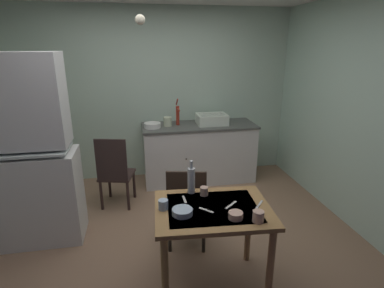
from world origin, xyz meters
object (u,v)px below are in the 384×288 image
(hand_pump, at_px, (178,114))
(dining_table, at_px, (213,221))
(serving_bowl_wide, at_px, (236,215))
(sink_basin, at_px, (212,119))
(glass_bottle, at_px, (191,180))
(hutch_cabinet, at_px, (19,160))
(mug_dark, at_px, (163,205))
(chair_far_side, at_px, (187,205))
(mixing_bowl_counter, at_px, (152,125))
(chair_by_counter, at_px, (115,172))

(hand_pump, relative_size, dining_table, 0.40)
(hand_pump, xyz_separation_m, serving_bowl_wide, (0.09, -2.43, -0.25))
(serving_bowl_wide, bearing_deg, hand_pump, 92.18)
(sink_basin, relative_size, glass_bottle, 1.47)
(hutch_cabinet, height_order, glass_bottle, hutch_cabinet)
(hand_pump, bearing_deg, serving_bowl_wide, -87.82)
(mug_dark, bearing_deg, sink_basin, 66.64)
(hand_pump, distance_m, chair_far_side, 1.76)
(dining_table, bearing_deg, mixing_bowl_counter, 99.16)
(dining_table, distance_m, mug_dark, 0.43)
(dining_table, bearing_deg, chair_far_side, 101.02)
(hand_pump, height_order, chair_far_side, hand_pump)
(serving_bowl_wide, distance_m, mug_dark, 0.57)
(chair_by_counter, xyz_separation_m, serving_bowl_wide, (0.99, -1.75, 0.31))
(dining_table, bearing_deg, mug_dark, 173.64)
(chair_far_side, relative_size, mug_dark, 10.96)
(hand_pump, xyz_separation_m, mixing_bowl_counter, (-0.38, -0.10, -0.13))
(hutch_cabinet, distance_m, chair_by_counter, 1.12)
(sink_basin, relative_size, mixing_bowl_counter, 1.88)
(mixing_bowl_counter, relative_size, mug_dark, 2.90)
(sink_basin, bearing_deg, chair_far_side, -111.91)
(chair_far_side, relative_size, serving_bowl_wide, 8.03)
(hand_pump, height_order, chair_by_counter, hand_pump)
(mixing_bowl_counter, height_order, glass_bottle, glass_bottle)
(chair_by_counter, bearing_deg, serving_bowl_wide, -60.41)
(chair_far_side, relative_size, chair_by_counter, 0.94)
(hand_pump, bearing_deg, sink_basin, -5.15)
(sink_basin, distance_m, chair_by_counter, 1.61)
(chair_by_counter, bearing_deg, dining_table, -60.92)
(mixing_bowl_counter, bearing_deg, glass_bottle, -83.18)
(sink_basin, xyz_separation_m, chair_far_side, (-0.65, -1.61, -0.48))
(hutch_cabinet, bearing_deg, chair_far_side, -14.47)
(dining_table, height_order, glass_bottle, glass_bottle)
(dining_table, bearing_deg, hutch_cabinet, 150.07)
(chair_by_counter, distance_m, glass_bottle, 1.53)
(hand_pump, xyz_separation_m, glass_bottle, (-0.16, -1.95, -0.16))
(mug_dark, xyz_separation_m, glass_bottle, (0.27, 0.24, 0.08))
(serving_bowl_wide, bearing_deg, mug_dark, 155.76)
(sink_basin, height_order, mixing_bowl_counter, sink_basin)
(hand_pump, height_order, glass_bottle, hand_pump)
(dining_table, distance_m, chair_far_side, 0.62)
(hutch_cabinet, relative_size, mixing_bowl_counter, 8.30)
(chair_far_side, xyz_separation_m, serving_bowl_wide, (0.24, -0.77, 0.32))
(mixing_bowl_counter, distance_m, serving_bowl_wide, 2.39)
(hand_pump, xyz_separation_m, chair_far_side, (-0.15, -1.66, -0.57))
(mug_dark, bearing_deg, glass_bottle, 41.98)
(hutch_cabinet, xyz_separation_m, glass_bottle, (1.62, -0.71, -0.02))
(sink_basin, xyz_separation_m, serving_bowl_wide, (-0.41, -2.39, -0.16))
(hand_pump, relative_size, glass_bottle, 1.30)
(sink_basin, bearing_deg, hand_pump, 174.85)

